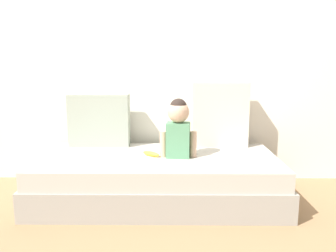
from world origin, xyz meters
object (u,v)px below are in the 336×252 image
toddler (178,126)px  banana (151,154)px  throw_pillow_left (99,120)px  throw_pillow_right (220,115)px  couch (158,178)px

toddler → banana: size_ratio=2.79×
throw_pillow_left → banana: (0.49, -0.36, -0.22)m
throw_pillow_right → throw_pillow_left: bearing=180.0°
toddler → throw_pillow_right: bearing=45.2°
throw_pillow_left → toddler: bearing=-28.5°
banana → throw_pillow_right: bearing=31.1°
throw_pillow_left → throw_pillow_right: throw_pillow_right is taller
couch → banana: bearing=176.5°
banana → toddler: bearing=-5.8°
throw_pillow_right → banana: 0.75m
toddler → banana: (-0.22, 0.02, -0.23)m
throw_pillow_right → toddler: (-0.38, -0.38, -0.04)m
toddler → banana: 0.32m
throw_pillow_left → toddler: (0.71, -0.38, 0.01)m
couch → toddler: toddler is taller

